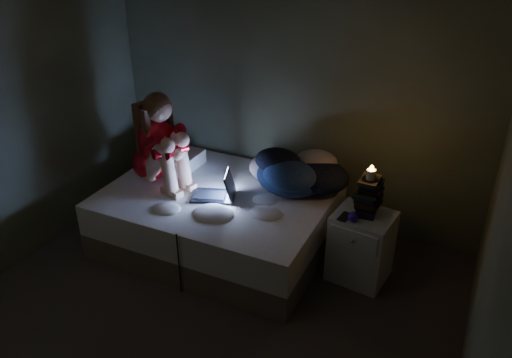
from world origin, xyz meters
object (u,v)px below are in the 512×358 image
Objects in this scene: nightstand at (361,246)px; phone at (346,218)px; candle at (371,174)px; laptop at (212,184)px; bed at (219,217)px; woman at (150,136)px.

phone is at bearing -128.51° from nightstand.
candle is at bearing 52.26° from phone.
laptop is 1.33m from candle.
phone is at bearing -128.34° from candle.
bed is 1.46m from candle.
nightstand is at bearing 45.10° from phone.
bed is 1.29m from nightstand.
woman is 1.44× the size of nightstand.
woman is 1.83m from phone.
laptop is 2.60× the size of phone.
candle is (1.29, 0.20, 0.29)m from laptop.
nightstand is 7.49× the size of candle.
woman reaches higher than phone.
nightstand is 4.28× the size of phone.
candle is at bearing 19.22° from woman.
nightstand is (1.92, 0.11, -0.66)m from woman.
nightstand is 0.65m from candle.
candle reaches higher than nightstand.
candle reaches higher than phone.
phone is at bearing -2.67° from bed.
laptop reaches higher than nightstand.
phone reaches higher than nightstand.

